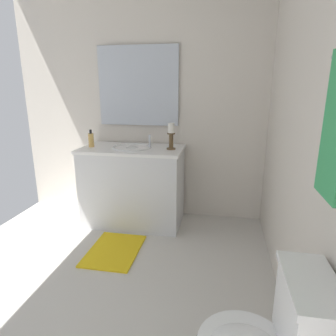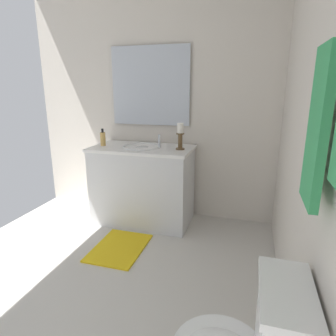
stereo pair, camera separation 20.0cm
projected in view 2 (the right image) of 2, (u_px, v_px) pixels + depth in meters
The scene contains 10 objects.
floor at pixel (82, 294), 2.10m from camera, with size 3.16×2.76×0.02m, color beige.
wall_back at pixel (315, 131), 1.40m from camera, with size 3.16×0.04×2.45m, color silver.
wall_left at pixel (152, 106), 3.23m from camera, with size 0.04×2.76×2.45m, color silver.
vanity_cabinet at pixel (143, 185), 3.15m from camera, with size 0.58×1.06×0.83m.
sink_basin at pixel (142, 151), 3.05m from camera, with size 0.40×0.40×0.24m.
mirror at pixel (150, 86), 3.14m from camera, with size 0.02×0.87×0.83m, color silver.
candle_holder_tall at pixel (180, 136), 2.89m from camera, with size 0.09×0.09×0.26m.
soap_bottle at pixel (103, 139), 3.10m from camera, with size 0.06×0.06×0.18m.
towel_near_vanity at pixel (318, 128), 0.99m from camera, with size 0.22×0.03×0.54m, color #389E59.
bath_mat at pixel (119, 248), 2.68m from camera, with size 0.60×0.44×0.02m, color yellow.
Camera 2 is at (1.54, 1.10, 1.43)m, focal length 31.23 mm.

